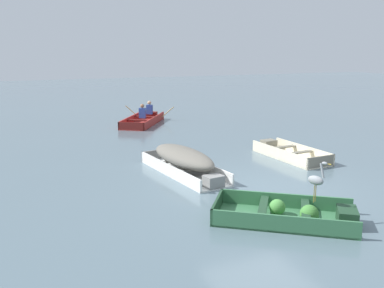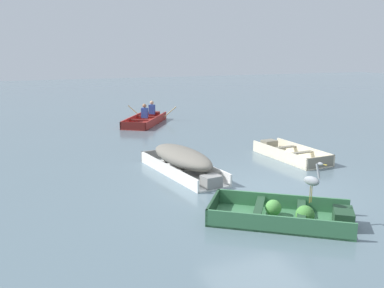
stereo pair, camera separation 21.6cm
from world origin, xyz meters
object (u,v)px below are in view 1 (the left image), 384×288
object	(u,v)px
dinghy_green_foreground	(292,215)
skiff_white_near_moored	(184,160)
heron_on_dinghy	(317,179)
skiff_cream_mid_moored	(288,153)
rowboat_red_with_crew	(144,119)

from	to	relation	value
dinghy_green_foreground	skiff_white_near_moored	xyz separation A→B (m)	(-0.76, 3.84, 0.26)
skiff_white_near_moored	heron_on_dinghy	xyz separation A→B (m)	(1.14, -4.03, 0.47)
skiff_cream_mid_moored	rowboat_red_with_crew	bearing A→B (deg)	107.51
skiff_white_near_moored	rowboat_red_with_crew	bearing A→B (deg)	81.12
dinghy_green_foreground	skiff_cream_mid_moored	world-z (taller)	dinghy_green_foreground
dinghy_green_foreground	skiff_cream_mid_moored	xyz separation A→B (m)	(2.91, 4.27, -0.01)
heron_on_dinghy	skiff_white_near_moored	bearing A→B (deg)	105.83
dinghy_green_foreground	rowboat_red_with_crew	size ratio (longest dim) A/B	0.89
rowboat_red_with_crew	heron_on_dinghy	world-z (taller)	heron_on_dinghy
heron_on_dinghy	dinghy_green_foreground	bearing A→B (deg)	153.80
skiff_cream_mid_moored	dinghy_green_foreground	bearing A→B (deg)	-124.32
skiff_white_near_moored	rowboat_red_with_crew	world-z (taller)	rowboat_red_with_crew
skiff_white_near_moored	skiff_cream_mid_moored	xyz separation A→B (m)	(3.67, 0.43, -0.27)
dinghy_green_foreground	heron_on_dinghy	size ratio (longest dim) A/B	3.52
dinghy_green_foreground	heron_on_dinghy	distance (m)	0.85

